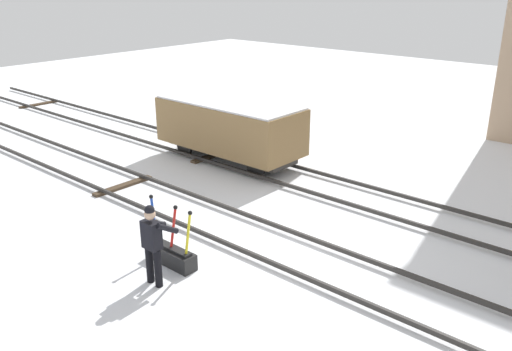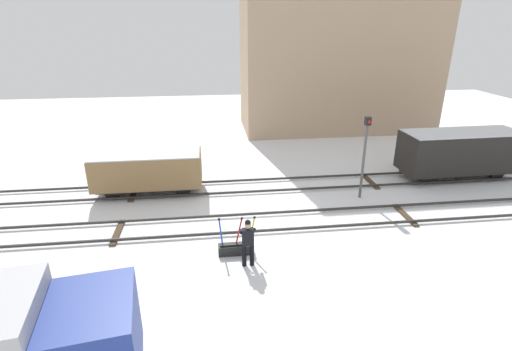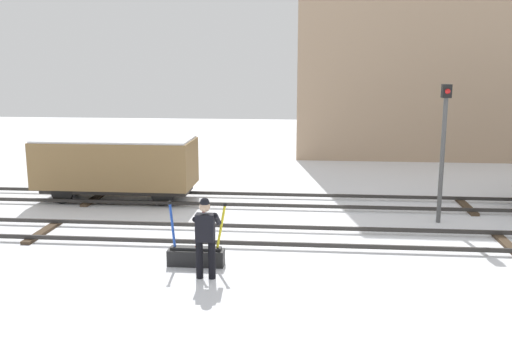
% 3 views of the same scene
% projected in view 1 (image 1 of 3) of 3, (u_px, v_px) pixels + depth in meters
% --- Properties ---
extents(ground_plane, '(60.00, 60.00, 0.00)m').
position_uv_depth(ground_plane, '(281.00, 251.00, 11.91)').
color(ground_plane, white).
extents(track_main_line, '(44.00, 1.94, 0.18)m').
position_uv_depth(track_main_line, '(281.00, 246.00, 11.87)').
color(track_main_line, '#2D2B28').
rests_on(track_main_line, ground_plane).
extents(track_siding_near, '(44.00, 1.94, 0.18)m').
position_uv_depth(track_siding_near, '(366.00, 197.00, 14.50)').
color(track_siding_near, '#2D2B28').
rests_on(track_siding_near, ground_plane).
extents(switch_lever_frame, '(1.32, 0.36, 1.45)m').
position_uv_depth(switch_lever_frame, '(172.00, 254.00, 11.30)').
color(switch_lever_frame, black).
rests_on(switch_lever_frame, ground_plane).
extents(rail_worker, '(0.53, 0.64, 1.71)m').
position_uv_depth(rail_worker, '(153.00, 240.00, 10.33)').
color(rail_worker, black).
rests_on(rail_worker, ground_plane).
extents(freight_car_far_end, '(4.95, 2.03, 2.02)m').
position_uv_depth(freight_car_far_end, '(229.00, 127.00, 17.24)').
color(freight_car_far_end, '#2D2B28').
rests_on(freight_car_far_end, ground_plane).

